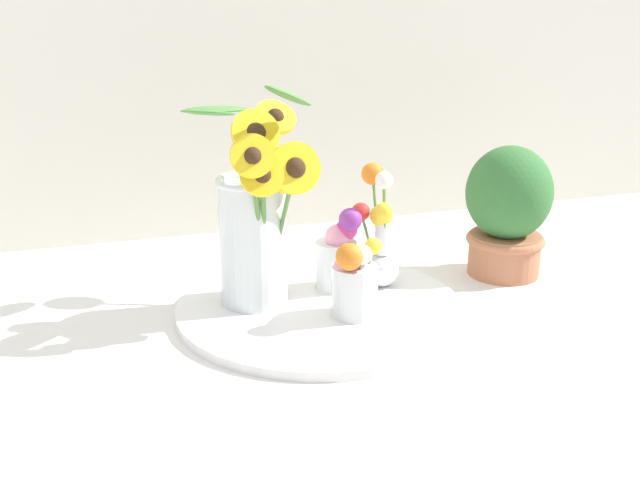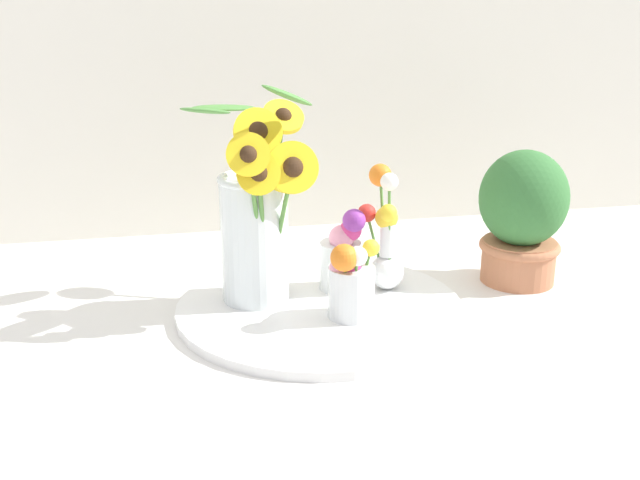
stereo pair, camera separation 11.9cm
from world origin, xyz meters
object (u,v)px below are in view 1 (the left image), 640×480
object	(u,v)px
vase_small_back	(338,254)
vase_bulb_right	(379,234)
serving_tray	(320,308)
mason_jar_sunflowers	(256,221)
vase_small_center	(354,281)
potted_plant	(508,210)

from	to	relation	value
vase_small_back	vase_bulb_right	bearing A→B (deg)	-4.15
serving_tray	mason_jar_sunflowers	distance (m)	0.18
vase_small_center	serving_tray	bearing A→B (deg)	119.35
vase_bulb_right	potted_plant	size ratio (longest dim) A/B	0.87
mason_jar_sunflowers	vase_bulb_right	xyz separation A→B (m)	(0.22, 0.01, -0.05)
mason_jar_sunflowers	vase_small_back	distance (m)	0.17
serving_tray	mason_jar_sunflowers	size ratio (longest dim) A/B	1.27
serving_tray	potted_plant	distance (m)	0.40
mason_jar_sunflowers	vase_small_back	xyz separation A→B (m)	(0.15, 0.02, -0.08)
potted_plant	mason_jar_sunflowers	bearing A→B (deg)	-176.93
mason_jar_sunflowers	vase_small_center	xyz separation A→B (m)	(0.13, -0.10, -0.08)
vase_bulb_right	vase_small_center	bearing A→B (deg)	-127.80
serving_tray	vase_bulb_right	xyz separation A→B (m)	(0.12, 0.05, 0.10)
potted_plant	vase_small_center	bearing A→B (deg)	-159.68
mason_jar_sunflowers	vase_bulb_right	world-z (taller)	mason_jar_sunflowers
vase_bulb_right	serving_tray	bearing A→B (deg)	-157.43
mason_jar_sunflowers	vase_small_center	distance (m)	0.18
vase_small_center	vase_bulb_right	distance (m)	0.15
vase_small_center	potted_plant	xyz separation A→B (m)	(0.34, 0.13, 0.05)
mason_jar_sunflowers	serving_tray	bearing A→B (deg)	-22.95
serving_tray	vase_small_back	distance (m)	0.10
vase_bulb_right	vase_small_back	distance (m)	0.08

